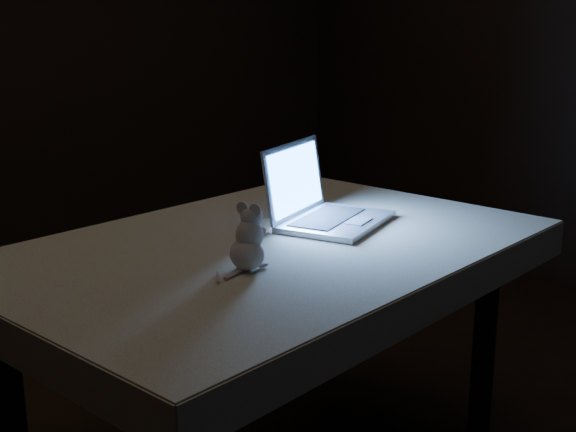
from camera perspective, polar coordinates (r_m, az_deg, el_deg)
table at (r=2.11m, az=-1.33°, el=-11.42°), size 1.51×1.19×0.71m
tablecloth at (r=1.96m, az=0.43°, el=-3.50°), size 1.66×1.37×0.09m
laptop at (r=2.11m, az=3.65°, el=2.25°), size 0.42×0.41×0.22m
plush_mouse at (r=1.74m, az=-3.08°, el=-1.59°), size 0.13×0.13×0.15m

